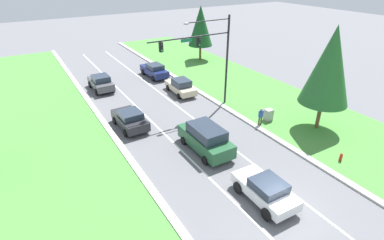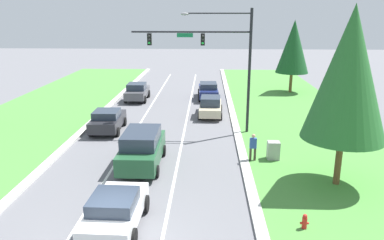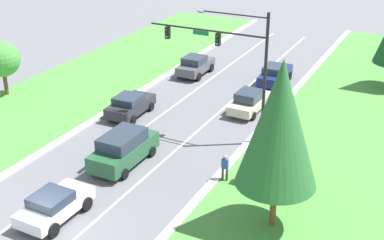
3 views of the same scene
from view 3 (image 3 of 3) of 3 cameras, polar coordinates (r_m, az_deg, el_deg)
The scene contains 14 objects.
ground_plane at distance 28.11m, azimuth -15.50°, elevation -11.26°, with size 160.00×160.00×0.00m, color slate.
lane_stripe_inner_left at distance 29.20m, azimuth -18.20°, elevation -10.17°, with size 0.14×81.00×0.01m.
lane_stripe_inner_right at distance 27.10m, azimuth -12.56°, elevation -12.40°, with size 0.14×81.00×0.01m.
traffic_signal_mast at distance 34.19m, azimuth 4.31°, elevation 6.96°, with size 8.23×0.41×8.70m.
charcoal_sedan at distance 39.41m, azimuth -6.61°, elevation 1.60°, with size 2.24×4.32×1.60m.
white_sedan at distance 28.39m, azimuth -14.47°, elevation -8.78°, with size 2.20×4.22×1.54m.
champagne_sedan at distance 40.05m, azimuth 6.16°, elevation 2.01°, with size 2.08×4.56×1.66m.
graphite_sedan at distance 47.46m, azimuth 0.35°, elevation 5.86°, with size 2.15×4.38×1.74m.
forest_suv at distance 32.64m, azimuth -7.31°, elevation -3.01°, with size 2.27×5.04×2.08m.
navy_sedan at distance 45.86m, azimuth 8.85°, elevation 4.86°, with size 2.17×4.76×1.67m.
utility_cabinet at distance 30.70m, azimuth 5.84°, elevation -5.86°, with size 0.70×0.60×1.14m.
pedestrian at distance 30.68m, azimuth 3.53°, elevation -5.01°, with size 0.40×0.24×1.69m.
oak_near_left_tree at distance 44.68m, azimuth -19.62°, elevation 6.13°, with size 2.83×2.83×4.46m.
conifer_far_right_tree at distance 24.92m, azimuth 9.30°, elevation -0.45°, with size 3.94×3.94×8.81m.
Camera 3 is at (16.41, -16.30, 15.98)m, focal length 50.00 mm.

